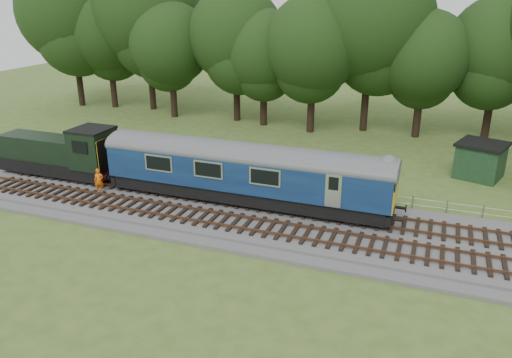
% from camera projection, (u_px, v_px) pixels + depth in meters
% --- Properties ---
extents(ground, '(120.00, 120.00, 0.00)m').
position_uv_depth(ground, '(235.00, 216.00, 30.24)').
color(ground, '#446123').
rests_on(ground, ground).
extents(ballast, '(70.00, 7.00, 0.35)m').
position_uv_depth(ballast, '(235.00, 213.00, 30.17)').
color(ballast, '#4C4C4F').
rests_on(ballast, ground).
extents(track_north, '(67.20, 2.40, 0.21)m').
position_uv_depth(track_north, '(243.00, 201.00, 31.32)').
color(track_north, black).
rests_on(track_north, ballast).
extents(track_south, '(67.20, 2.40, 0.21)m').
position_uv_depth(track_south, '(224.00, 220.00, 28.69)').
color(track_south, black).
rests_on(track_south, ballast).
extents(fence, '(64.00, 0.12, 1.00)m').
position_uv_depth(fence, '(260.00, 190.00, 34.18)').
color(fence, '#6B6054').
rests_on(fence, ground).
extents(tree_line, '(70.00, 8.00, 18.00)m').
position_uv_depth(tree_line, '(321.00, 128.00, 49.51)').
color(tree_line, black).
rests_on(tree_line, ground).
extents(dmu_railcar, '(18.05, 2.86, 3.88)m').
position_uv_depth(dmu_railcar, '(245.00, 168.00, 30.50)').
color(dmu_railcar, black).
rests_on(dmu_railcar, ground).
extents(shunter_loco, '(8.91, 2.60, 3.38)m').
position_uv_depth(shunter_loco, '(62.00, 154.00, 35.29)').
color(shunter_loco, black).
rests_on(shunter_loco, ground).
extents(worker, '(0.71, 0.62, 1.63)m').
position_uv_depth(worker, '(99.00, 181.00, 32.53)').
color(worker, orange).
rests_on(worker, ballast).
extents(shed, '(4.03, 4.03, 2.61)m').
position_uv_depth(shed, '(480.00, 160.00, 36.05)').
color(shed, '#17321F').
rests_on(shed, ground).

